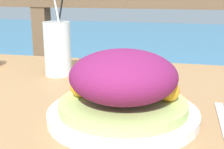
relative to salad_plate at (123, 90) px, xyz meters
name	(u,v)px	position (x,y,z in m)	size (l,w,h in m)	color
patio_table	(83,137)	(-0.11, 0.09, -0.16)	(1.29, 0.82, 0.78)	#997047
railing_fence	(134,53)	(-0.11, 0.84, -0.10)	(2.80, 0.08, 1.03)	brown
sea_backdrop	(165,56)	(-0.11, 3.34, -0.64)	(12.00, 4.00, 0.40)	teal
salad_plate	(123,90)	(0.00, 0.00, 0.00)	(0.29, 0.29, 0.14)	white
drink_glass	(58,49)	(-0.25, 0.27, 0.02)	(0.08, 0.08, 0.25)	silver
fork	(223,120)	(0.19, 0.03, -0.06)	(0.02, 0.18, 0.00)	silver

